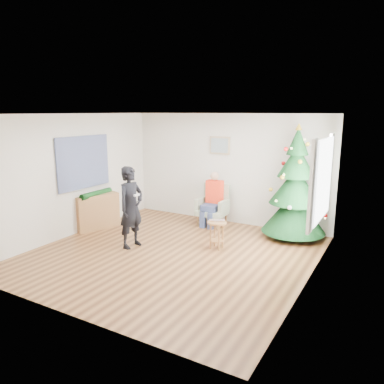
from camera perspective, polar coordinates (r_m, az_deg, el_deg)
The scene contains 19 objects.
floor at distance 7.19m, azimuth -3.09°, elevation -9.41°, with size 5.00×5.00×0.00m, color brown.
ceiling at distance 6.68m, azimuth -3.35°, elevation 11.79°, with size 5.00×5.00×0.00m, color white.
wall_back at distance 8.99m, azimuth 5.43°, elevation 3.55°, with size 5.00×5.00×0.00m, color silver.
wall_front at distance 4.97m, azimuth -19.03°, elevation -4.23°, with size 5.00×5.00×0.00m, color silver.
wall_left at distance 8.42m, azimuth -17.71°, elevation 2.43°, with size 5.00×5.00×0.00m, color silver.
wall_right at distance 5.88m, azimuth 17.74°, elevation -1.62°, with size 5.00×5.00×0.00m, color silver.
window_panel at distance 6.81m, azimuth 19.37°, elevation 1.82°, with size 0.04×1.30×1.40m, color white.
curtains at distance 6.82m, azimuth 19.13°, elevation 1.85°, with size 0.05×1.75×1.50m.
christmas_tree at distance 8.11m, azimuth 15.47°, elevation 0.69°, with size 1.34×1.34×2.42m.
stool at distance 7.37m, azimuth 3.80°, elevation -6.52°, with size 0.37×0.37×0.55m.
laptop at distance 7.29m, azimuth 3.83°, elevation -4.43°, with size 0.30×0.19×0.02m, color silver.
armchair at distance 8.86m, azimuth 3.24°, elevation -2.81°, with size 0.72×0.65×0.97m.
seated_person at distance 8.74m, azimuth 3.13°, elevation -1.04°, with size 0.39×0.56×1.27m.
standing_man at distance 7.42m, azimuth -9.27°, elevation -2.31°, with size 0.59×0.39×1.62m, color black.
game_controller at distance 7.23m, azimuth -8.42°, elevation -0.47°, with size 0.04×0.13×0.04m, color white.
console at distance 8.82m, azimuth -14.24°, elevation -2.92°, with size 0.30×1.00×0.80m, color brown.
garland at distance 8.72m, azimuth -14.39°, elevation -0.26°, with size 0.14×0.14×0.90m, color black.
tapestry at distance 8.56m, azimuth -16.17°, elevation 4.37°, with size 0.03×1.50×1.15m, color black.
framed_picture at distance 8.97m, azimuth 4.23°, elevation 7.09°, with size 0.52×0.05×0.42m.
Camera 1 is at (3.62, -5.62, 2.65)m, focal length 35.00 mm.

